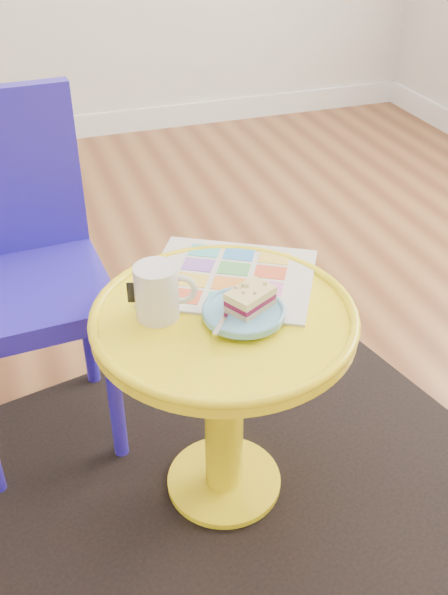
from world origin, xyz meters
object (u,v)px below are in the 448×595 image
object	(u,v)px
chair	(15,259)
mug	(158,291)
newspaper	(231,277)
side_table	(224,369)
plate	(244,313)

from	to	relation	value
chair	mug	size ratio (longest dim) A/B	7.09
newspaper	mug	bearing A→B (deg)	-125.16
side_table	plate	world-z (taller)	plate
chair	mug	world-z (taller)	chair
newspaper	plate	world-z (taller)	plate
chair	plate	size ratio (longest dim) A/B	5.30
mug	plate	bearing A→B (deg)	-6.00
side_table	chair	world-z (taller)	chair
side_table	chair	distance (m)	0.55
chair	plate	world-z (taller)	chair
chair	plate	xyz separation A→B (m)	(0.40, -0.42, 0.03)
side_table	chair	bearing A→B (deg)	134.16
plate	newspaper	bearing A→B (deg)	79.32
chair	mug	distance (m)	0.44
side_table	newspaper	bearing A→B (deg)	64.03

